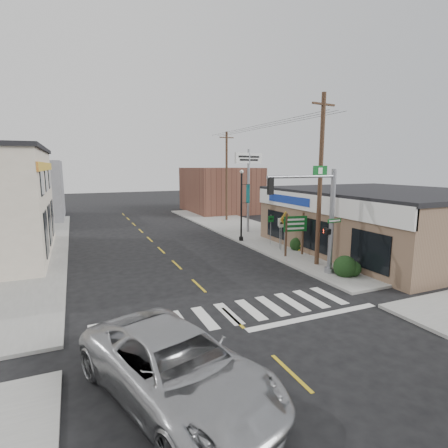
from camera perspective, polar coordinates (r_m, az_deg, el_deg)
name	(u,v)px	position (r m, az deg, el deg)	size (l,w,h in m)	color
ground	(233,318)	(14.07, 1.40, -15.03)	(140.00, 140.00, 0.00)	black
sidewalk_right	(266,237)	(29.09, 6.84, -2.05)	(6.00, 38.00, 0.13)	gray
sidewalk_left	(16,259)	(25.56, -30.89, -4.95)	(6.00, 38.00, 0.13)	gray
center_line	(177,265)	(21.17, -7.73, -6.61)	(0.12, 56.00, 0.01)	gold
crosswalk	(228,314)	(14.40, 0.71, -14.41)	(11.00, 2.20, 0.01)	silver
thrift_store	(385,222)	(26.83, 24.86, 0.37)	(12.00, 14.00, 4.00)	#7A5F49
bldg_distant_right	(220,190)	(45.21, -0.63, 5.61)	(8.00, 10.00, 5.60)	brown
bldg_distant_left	(17,191)	(44.07, -30.69, 4.72)	(9.00, 10.00, 6.40)	gray
suv	(176,367)	(9.50, -7.82, -22.10)	(2.90, 6.29, 1.75)	#A5A6A9
traffic_signal_pole	(322,211)	(18.83, 15.68, 2.11)	(4.51, 0.37, 5.71)	gray
guide_sign	(295,228)	(22.72, 11.52, -0.65)	(1.58, 0.13, 2.76)	#4C3423
fire_hydrant	(299,246)	(24.32, 12.19, -3.49)	(0.20, 0.20, 0.63)	yellow
ped_crossing_sign	(285,224)	(23.91, 9.96, 0.06)	(1.05, 0.07, 2.71)	gray
lamp_post	(242,200)	(26.62, 2.98, 3.93)	(0.70, 0.55, 5.42)	black
dance_center_sign	(249,170)	(30.27, 4.03, 8.72)	(3.35, 0.21, 7.11)	gray
bare_tree	(371,202)	(21.70, 22.84, 3.34)	(2.33, 2.33, 4.66)	black
shrub_front	(345,267)	(19.56, 19.15, -6.64)	(1.21, 1.21, 0.91)	#1A3413
shrub_back	(297,244)	(24.59, 11.81, -3.29)	(0.96, 0.96, 0.72)	black
utility_pole_near	(320,179)	(20.63, 15.44, 7.06)	(1.68, 0.25, 9.67)	#422F20
utility_pole_far	(227,175)	(37.00, 0.43, 7.93)	(1.60, 0.24, 9.20)	#492E26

